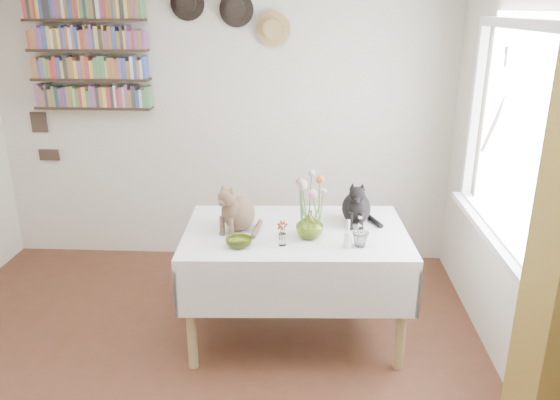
# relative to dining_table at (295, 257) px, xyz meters

# --- Properties ---
(room) EXTENTS (4.08, 4.58, 2.58)m
(room) POSITION_rel_dining_table_xyz_m (-0.68, -0.94, 0.65)
(room) COLOR brown
(room) RESTS_ON ground
(window) EXTENTS (0.12, 1.52, 1.32)m
(window) POSITION_rel_dining_table_xyz_m (1.28, -0.14, 0.79)
(window) COLOR white
(window) RESTS_ON room
(curtain) EXTENTS (0.12, 0.38, 2.10)m
(curtain) POSITION_rel_dining_table_xyz_m (1.22, -1.06, 0.55)
(curtain) COLOR brown
(curtain) RESTS_ON room
(dining_table) EXTENTS (1.54, 1.03, 0.80)m
(dining_table) POSITION_rel_dining_table_xyz_m (0.00, 0.00, 0.00)
(dining_table) COLOR white
(dining_table) RESTS_ON room
(tabby_cat) EXTENTS (0.35, 0.37, 0.35)m
(tabby_cat) POSITION_rel_dining_table_xyz_m (-0.38, 0.01, 0.37)
(tabby_cat) COLOR brown
(tabby_cat) RESTS_ON dining_table
(black_cat) EXTENTS (0.24, 0.30, 0.33)m
(black_cat) POSITION_rel_dining_table_xyz_m (0.41, 0.17, 0.36)
(black_cat) COLOR black
(black_cat) RESTS_ON dining_table
(flower_vase) EXTENTS (0.23, 0.23, 0.19)m
(flower_vase) POSITION_rel_dining_table_xyz_m (0.09, -0.12, 0.29)
(flower_vase) COLOR #9EB335
(flower_vase) RESTS_ON dining_table
(green_bowl) EXTENTS (0.22, 0.22, 0.05)m
(green_bowl) POSITION_rel_dining_table_xyz_m (-0.35, -0.28, 0.22)
(green_bowl) COLOR #9EB335
(green_bowl) RESTS_ON dining_table
(drinking_glass) EXTENTS (0.12, 0.12, 0.10)m
(drinking_glass) POSITION_rel_dining_table_xyz_m (0.41, -0.24, 0.24)
(drinking_glass) COLOR white
(drinking_glass) RESTS_ON dining_table
(candlestick) EXTENTS (0.05, 0.05, 0.19)m
(candlestick) POSITION_rel_dining_table_xyz_m (0.33, -0.26, 0.26)
(candlestick) COLOR white
(candlestick) RESTS_ON dining_table
(berry_jar) EXTENTS (0.05, 0.05, 0.19)m
(berry_jar) POSITION_rel_dining_table_xyz_m (-0.08, -0.25, 0.28)
(berry_jar) COLOR white
(berry_jar) RESTS_ON dining_table
(porcelain_figurine) EXTENTS (0.06, 0.06, 0.11)m
(porcelain_figurine) POSITION_rel_dining_table_xyz_m (0.43, 0.04, 0.24)
(porcelain_figurine) COLOR white
(porcelain_figurine) RESTS_ON dining_table
(flower_bouquet) EXTENTS (0.17, 0.13, 0.39)m
(flower_bouquet) POSITION_rel_dining_table_xyz_m (0.09, -0.11, 0.54)
(flower_bouquet) COLOR #4C7233
(flower_bouquet) RESTS_ON flower_vase
(bookshelf_unit) EXTENTS (1.00, 0.16, 0.91)m
(bookshelf_unit) POSITION_rel_dining_table_xyz_m (-1.78, 1.22, 1.24)
(bookshelf_unit) COLOR black
(bookshelf_unit) RESTS_ON room
(wall_hats) EXTENTS (0.98, 0.09, 0.48)m
(wall_hats) POSITION_rel_dining_table_xyz_m (-0.56, 1.25, 1.56)
(wall_hats) COLOR black
(wall_hats) RESTS_ON room
(wall_art_plaques) EXTENTS (0.21, 0.02, 0.44)m
(wall_art_plaques) POSITION_rel_dining_table_xyz_m (-2.31, 1.29, 0.52)
(wall_art_plaques) COLOR #38281E
(wall_art_plaques) RESTS_ON room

